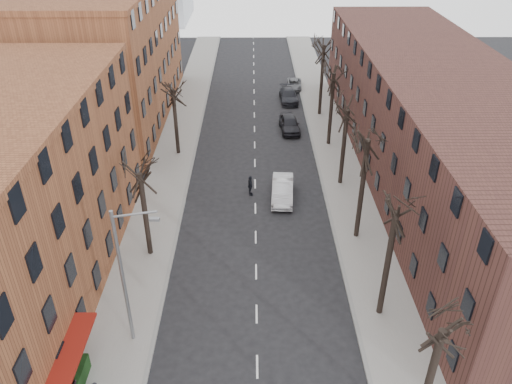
{
  "coord_description": "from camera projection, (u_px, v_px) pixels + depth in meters",
  "views": [
    {
      "loc": [
        -0.2,
        -10.51,
        22.49
      ],
      "look_at": [
        0.02,
        20.0,
        4.0
      ],
      "focal_mm": 35.0,
      "sensor_mm": 36.0,
      "label": 1
    }
  ],
  "objects": [
    {
      "name": "tree_left_a",
      "position": [
        151.0,
        254.0,
        35.99
      ],
      "size": [
        5.2,
        5.2,
        9.5
      ],
      "primitive_type": null,
      "color": "black",
      "rests_on": "ground"
    },
    {
      "name": "building_left_far",
      "position": [
        108.0,
        56.0,
        54.54
      ],
      "size": [
        12.0,
        28.0,
        14.0
      ],
      "primitive_type": "cube",
      "color": "brown",
      "rests_on": "ground"
    },
    {
      "name": "tree_right_d",
      "position": [
        340.0,
        184.0,
        44.64
      ],
      "size": [
        5.2,
        5.2,
        10.0
      ],
      "primitive_type": null,
      "color": "black",
      "rests_on": "ground"
    },
    {
      "name": "parked_car_near",
      "position": [
        289.0,
        124.0,
        54.05
      ],
      "size": [
        2.32,
        5.03,
        1.67
      ],
      "primitive_type": "imported",
      "rotation": [
        0.0,
        0.0,
        0.07
      ],
      "color": "black",
      "rests_on": "ground"
    },
    {
      "name": "parked_car_mid",
      "position": [
        289.0,
        96.0,
        61.66
      ],
      "size": [
        2.28,
        5.19,
        1.48
      ],
      "primitive_type": "imported",
      "rotation": [
        0.0,
        0.0,
        0.04
      ],
      "color": "black",
      "rests_on": "ground"
    },
    {
      "name": "building_right",
      "position": [
        437.0,
        123.0,
        43.81
      ],
      "size": [
        12.0,
        50.0,
        10.0
      ],
      "primitive_type": "cube",
      "color": "#452620",
      "rests_on": "ground"
    },
    {
      "name": "tree_right_f",
      "position": [
        319.0,
        115.0,
        58.32
      ],
      "size": [
        5.2,
        5.2,
        11.6
      ],
      "primitive_type": null,
      "color": "black",
      "rests_on": "ground"
    },
    {
      "name": "sidewalk_right",
      "position": [
        333.0,
        148.0,
        50.59
      ],
      "size": [
        4.0,
        90.0,
        0.15
      ],
      "primitive_type": "cube",
      "color": "gray",
      "rests_on": "ground"
    },
    {
      "name": "sidewalk_left",
      "position": [
        176.0,
        149.0,
        50.49
      ],
      "size": [
        4.0,
        90.0,
        0.15
      ],
      "primitive_type": "cube",
      "color": "gray",
      "rests_on": "ground"
    },
    {
      "name": "parked_car_far",
      "position": [
        294.0,
        84.0,
        65.8
      ],
      "size": [
        2.21,
        4.28,
        1.15
      ],
      "primitive_type": "imported",
      "rotation": [
        0.0,
        0.0,
        -0.07
      ],
      "color": "slate",
      "rests_on": "ground"
    },
    {
      "name": "tree_left_b",
      "position": [
        179.0,
        154.0,
        49.67
      ],
      "size": [
        5.2,
        5.2,
        9.5
      ],
      "primitive_type": null,
      "color": "black",
      "rests_on": "ground"
    },
    {
      "name": "tree_right_e",
      "position": [
        328.0,
        145.0,
        51.48
      ],
      "size": [
        5.2,
        5.2,
        10.8
      ],
      "primitive_type": null,
      "color": "black",
      "rests_on": "ground"
    },
    {
      "name": "silver_sedan",
      "position": [
        283.0,
        190.0,
        42.1
      ],
      "size": [
        2.08,
        5.11,
        1.65
      ],
      "primitive_type": "imported",
      "rotation": [
        0.0,
        0.0,
        -0.07
      ],
      "color": "#B5B7BD",
      "rests_on": "ground"
    },
    {
      "name": "tree_right_b",
      "position": [
        379.0,
        313.0,
        30.95
      ],
      "size": [
        5.2,
        5.2,
        10.8
      ],
      "primitive_type": null,
      "color": "black",
      "rests_on": "ground"
    },
    {
      "name": "tree_right_c",
      "position": [
        356.0,
        237.0,
        37.79
      ],
      "size": [
        5.2,
        5.2,
        11.6
      ],
      "primitive_type": null,
      "color": "black",
      "rests_on": "ground"
    },
    {
      "name": "pedestrian_crossing",
      "position": [
        250.0,
        186.0,
        42.53
      ],
      "size": [
        0.63,
        1.13,
        1.82
      ],
      "primitive_type": "imported",
      "rotation": [
        0.0,
        0.0,
        1.76
      ],
      "color": "black",
      "rests_on": "ground"
    },
    {
      "name": "streetlight",
      "position": [
        125.0,
        273.0,
        26.55
      ],
      "size": [
        2.45,
        0.22,
        9.03
      ],
      "color": "slate",
      "rests_on": "ground"
    }
  ]
}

